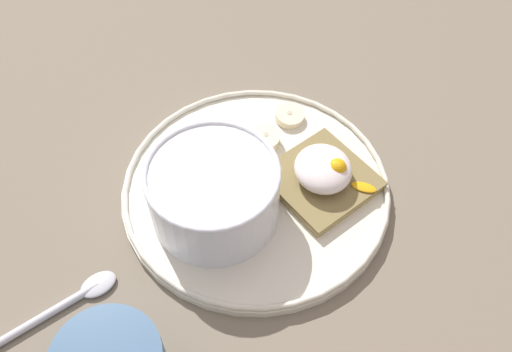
# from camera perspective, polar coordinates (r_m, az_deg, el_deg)

# --- Properties ---
(ground_plane) EXTENTS (1.20, 1.20, 0.02)m
(ground_plane) POSITION_cam_1_polar(r_m,az_deg,el_deg) (0.62, -0.00, -2.20)
(ground_plane) COLOR #726757
(ground_plane) RESTS_ON ground
(plate) EXTENTS (0.29, 0.29, 0.02)m
(plate) POSITION_cam_1_polar(r_m,az_deg,el_deg) (0.61, -0.00, -1.24)
(plate) COLOR silver
(plate) RESTS_ON ground_plane
(oatmeal_bowl) EXTENTS (0.13, 0.13, 0.07)m
(oatmeal_bowl) POSITION_cam_1_polar(r_m,az_deg,el_deg) (0.56, -4.27, -1.61)
(oatmeal_bowl) COLOR white
(oatmeal_bowl) RESTS_ON plate
(toast_slice) EXTENTS (0.13, 0.13, 0.01)m
(toast_slice) POSITION_cam_1_polar(r_m,az_deg,el_deg) (0.61, 6.55, -0.37)
(toast_slice) COLOR olive
(toast_slice) RESTS_ON plate
(poached_egg) EXTENTS (0.07, 0.08, 0.03)m
(poached_egg) POSITION_cam_1_polar(r_m,az_deg,el_deg) (0.59, 6.86, 0.72)
(poached_egg) COLOR white
(poached_egg) RESTS_ON toast_slice
(banana_slice_front) EXTENTS (0.04, 0.03, 0.02)m
(banana_slice_front) POSITION_cam_1_polar(r_m,az_deg,el_deg) (0.64, 0.98, 3.80)
(banana_slice_front) COLOR #F7EDC9
(banana_slice_front) RESTS_ON plate
(banana_slice_left) EXTENTS (0.04, 0.05, 0.01)m
(banana_slice_left) POSITION_cam_1_polar(r_m,az_deg,el_deg) (0.64, -1.70, 3.43)
(banana_slice_left) COLOR #E9EBBA
(banana_slice_left) RESTS_ON plate
(banana_slice_back) EXTENTS (0.05, 0.05, 0.01)m
(banana_slice_back) POSITION_cam_1_polar(r_m,az_deg,el_deg) (0.67, 3.37, 6.05)
(banana_slice_back) COLOR #F1E4BF
(banana_slice_back) RESTS_ON plate
(spoon) EXTENTS (0.06, 0.13, 0.01)m
(spoon) POSITION_cam_1_polar(r_m,az_deg,el_deg) (0.58, -18.29, -11.89)
(spoon) COLOR silver
(spoon) RESTS_ON ground_plane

